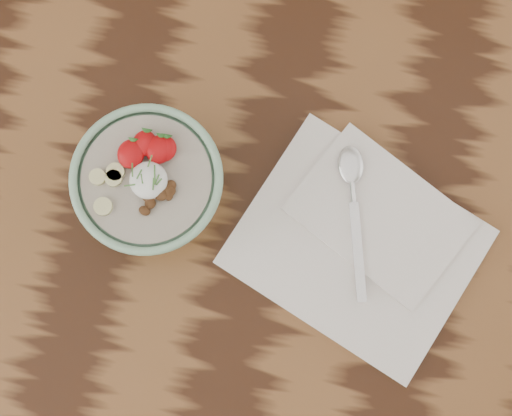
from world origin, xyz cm
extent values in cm
cube|color=black|center=(0.00, 0.00, 73.00)|extent=(160.00, 90.00, 4.00)
cylinder|color=#87B694|center=(7.05, 6.30, 75.57)|extent=(8.03, 8.03, 1.15)
torus|color=#87B694|center=(7.05, 6.30, 84.94)|extent=(18.26, 18.26, 1.05)
cylinder|color=#BEAF9D|center=(7.05, 6.30, 84.37)|extent=(15.48, 15.48, 0.96)
ellipsoid|color=white|center=(7.53, 6.03, 85.71)|extent=(4.50, 4.50, 2.47)
ellipsoid|color=#AD080B|center=(4.85, 8.72, 85.73)|extent=(3.20, 3.52, 1.76)
cone|color=#286623|center=(4.85, 10.16, 86.03)|extent=(1.40, 1.03, 1.52)
ellipsoid|color=#AD080B|center=(7.97, 9.85, 85.71)|extent=(3.16, 3.47, 1.74)
cone|color=#286623|center=(7.97, 11.27, 86.01)|extent=(1.40, 1.03, 1.52)
ellipsoid|color=#AD080B|center=(8.58, 10.08, 85.63)|extent=(2.84, 3.12, 1.56)
cone|color=#286623|center=(8.58, 11.35, 85.93)|extent=(1.40, 1.03, 1.52)
ellipsoid|color=#AD080B|center=(6.14, 10.30, 85.63)|extent=(2.85, 3.13, 1.57)
cone|color=#286623|center=(6.14, 11.58, 85.93)|extent=(1.40, 1.03, 1.52)
cylinder|color=beige|center=(2.90, 2.08, 85.24)|extent=(2.18, 2.18, 0.70)
cylinder|color=beige|center=(3.43, 6.35, 85.24)|extent=(2.17, 2.17, 0.70)
cylinder|color=beige|center=(1.50, 5.37, 85.24)|extent=(1.96, 1.96, 0.70)
cylinder|color=beige|center=(3.39, 5.58, 85.24)|extent=(2.01, 2.01, 0.70)
ellipsoid|color=#543018|center=(9.03, 6.09, 85.44)|extent=(2.18, 2.21, 1.21)
ellipsoid|color=#543018|center=(8.23, 3.49, 85.35)|extent=(1.45, 1.56, 0.99)
ellipsoid|color=#543018|center=(10.10, 5.27, 85.41)|extent=(2.14, 2.10, 1.11)
ellipsoid|color=#543018|center=(7.77, 2.50, 85.35)|extent=(1.68, 1.45, 1.14)
ellipsoid|color=#543018|center=(7.64, 4.22, 85.28)|extent=(1.27, 1.44, 0.97)
ellipsoid|color=#543018|center=(9.31, 4.80, 85.49)|extent=(2.49, 2.47, 1.14)
ellipsoid|color=#543018|center=(10.12, 5.94, 85.32)|extent=(1.83, 1.87, 0.70)
ellipsoid|color=#543018|center=(9.81, 5.41, 85.28)|extent=(1.60, 1.59, 0.87)
ellipsoid|color=#543018|center=(9.61, 4.85, 85.28)|extent=(1.56, 1.48, 0.88)
ellipsoid|color=#543018|center=(10.19, 4.84, 85.34)|extent=(1.05, 1.46, 0.86)
cylinder|color=#457933|center=(8.36, 6.34, 86.84)|extent=(0.53, 1.57, 0.23)
cylinder|color=#457933|center=(6.54, 6.37, 86.84)|extent=(0.50, 1.24, 0.22)
cylinder|color=#457933|center=(7.43, 8.11, 86.84)|extent=(0.36, 1.47, 0.23)
cylinder|color=#457933|center=(8.36, 5.55, 86.84)|extent=(0.43, 1.45, 0.23)
cylinder|color=#457933|center=(5.73, 4.90, 86.84)|extent=(1.27, 0.58, 0.22)
cylinder|color=#457933|center=(5.66, 6.71, 86.84)|extent=(0.56, 1.63, 0.24)
cylinder|color=#457933|center=(8.66, 6.14, 86.84)|extent=(0.46, 1.33, 0.23)
cylinder|color=#457933|center=(8.19, 7.15, 86.84)|extent=(0.45, 1.25, 0.22)
cylinder|color=#457933|center=(8.96, 5.92, 86.84)|extent=(0.65, 0.95, 0.21)
cylinder|color=#457933|center=(6.96, 5.90, 86.84)|extent=(0.58, 1.18, 0.22)
cube|color=white|center=(33.86, 4.05, 75.56)|extent=(35.61, 32.52, 1.11)
cube|color=white|center=(36.09, 8.50, 76.45)|extent=(25.49, 22.71, 0.67)
cube|color=silver|center=(33.98, 3.35, 76.98)|extent=(4.37, 12.62, 0.39)
cylinder|color=silver|center=(31.97, 11.11, 77.17)|extent=(1.58, 3.41, 0.77)
ellipsoid|color=silver|center=(31.17, 14.19, 77.31)|extent=(4.55, 5.76, 1.05)
camera|label=1|loc=(22.63, -6.17, 167.33)|focal=50.00mm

